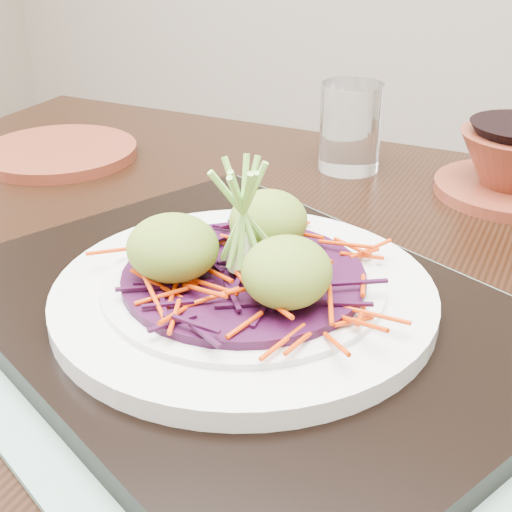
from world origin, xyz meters
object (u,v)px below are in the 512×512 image
at_px(dining_table, 309,376).
at_px(white_plate, 244,293).
at_px(serving_tray, 244,315).
at_px(water_glass, 350,127).
at_px(terracotta_side_plate, 59,152).

xyz_separation_m(dining_table, white_plate, (-0.02, -0.08, 0.12)).
bearing_deg(serving_tray, water_glass, 120.92).
relative_size(serving_tray, terracotta_side_plate, 2.27).
relative_size(dining_table, terracotta_side_plate, 6.29).
relative_size(serving_tray, water_glass, 4.27).
relative_size(dining_table, serving_tray, 2.77).
distance_m(dining_table, white_plate, 0.15).
height_order(serving_tray, white_plate, white_plate).
bearing_deg(serving_tray, terracotta_side_plate, 170.76).
bearing_deg(serving_tray, dining_table, 101.62).
bearing_deg(serving_tray, white_plate, 0.00).
height_order(terracotta_side_plate, water_glass, water_glass).
xyz_separation_m(serving_tray, water_glass, (-0.03, 0.34, 0.03)).
relative_size(terracotta_side_plate, water_glass, 1.88).
xyz_separation_m(dining_table, serving_tray, (-0.02, -0.08, 0.10)).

